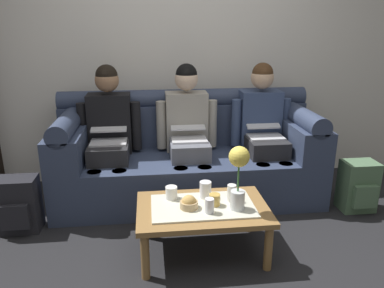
{
  "coord_description": "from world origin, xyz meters",
  "views": [
    {
      "loc": [
        -0.34,
        -2.07,
        1.55
      ],
      "look_at": [
        0.0,
        0.84,
        0.61
      ],
      "focal_mm": 34.84,
      "sensor_mm": 36.0,
      "label": 1
    }
  ],
  "objects_px": {
    "person_left": "(109,130)",
    "cup_far_center": "(232,193)",
    "couch": "(188,157)",
    "coffee_table": "(203,212)",
    "cup_near_right": "(215,200)",
    "backpack_left": "(19,205)",
    "cup_far_right": "(171,193)",
    "person_middle": "(188,128)",
    "cup_near_left": "(205,190)",
    "backpack_right": "(358,187)",
    "flower_vase": "(239,171)",
    "snack_bowl": "(189,203)",
    "person_right": "(263,125)",
    "cup_far_left": "(209,206)"
  },
  "relations": [
    {
      "from": "person_left",
      "to": "cup_far_center",
      "type": "height_order",
      "value": "person_left"
    },
    {
      "from": "person_right",
      "to": "cup_far_left",
      "type": "bearing_deg",
      "value": -122.03
    },
    {
      "from": "coffee_table",
      "to": "backpack_left",
      "type": "relative_size",
      "value": 2.05
    },
    {
      "from": "person_right",
      "to": "cup_far_center",
      "type": "xyz_separation_m",
      "value": [
        -0.49,
        -0.92,
        -0.23
      ]
    },
    {
      "from": "coffee_table",
      "to": "backpack_right",
      "type": "bearing_deg",
      "value": 18.65
    },
    {
      "from": "person_left",
      "to": "backpack_right",
      "type": "height_order",
      "value": "person_left"
    },
    {
      "from": "backpack_left",
      "to": "cup_near_left",
      "type": "bearing_deg",
      "value": -13.66
    },
    {
      "from": "couch",
      "to": "coffee_table",
      "type": "height_order",
      "value": "couch"
    },
    {
      "from": "flower_vase",
      "to": "cup_near_left",
      "type": "xyz_separation_m",
      "value": [
        -0.19,
        0.2,
        -0.21
      ]
    },
    {
      "from": "person_left",
      "to": "cup_near_right",
      "type": "relative_size",
      "value": 15.03
    },
    {
      "from": "person_middle",
      "to": "cup_near_right",
      "type": "xyz_separation_m",
      "value": [
        0.08,
        -0.97,
        -0.25
      ]
    },
    {
      "from": "person_middle",
      "to": "person_right",
      "type": "distance_m",
      "value": 0.7
    },
    {
      "from": "cup_near_right",
      "to": "cup_far_right",
      "type": "height_order",
      "value": "cup_far_right"
    },
    {
      "from": "couch",
      "to": "snack_bowl",
      "type": "xyz_separation_m",
      "value": [
        -0.1,
        -1.0,
        0.04
      ]
    },
    {
      "from": "snack_bowl",
      "to": "cup_near_left",
      "type": "distance_m",
      "value": 0.2
    },
    {
      "from": "cup_near_left",
      "to": "cup_far_right",
      "type": "relative_size",
      "value": 1.32
    },
    {
      "from": "cup_near_right",
      "to": "backpack_left",
      "type": "height_order",
      "value": "cup_near_right"
    },
    {
      "from": "flower_vase",
      "to": "backpack_right",
      "type": "relative_size",
      "value": 1.0
    },
    {
      "from": "cup_near_right",
      "to": "backpack_right",
      "type": "xyz_separation_m",
      "value": [
        1.35,
        0.49,
        -0.19
      ]
    },
    {
      "from": "cup_far_center",
      "to": "cup_far_right",
      "type": "height_order",
      "value": "cup_far_center"
    },
    {
      "from": "snack_bowl",
      "to": "cup_far_center",
      "type": "xyz_separation_m",
      "value": [
        0.31,
        0.07,
        0.03
      ]
    },
    {
      "from": "cup_far_left",
      "to": "cup_far_right",
      "type": "xyz_separation_m",
      "value": [
        -0.23,
        0.24,
        -0.0
      ]
    },
    {
      "from": "person_middle",
      "to": "cup_near_right",
      "type": "relative_size",
      "value": 15.03
    },
    {
      "from": "coffee_table",
      "to": "cup_near_right",
      "type": "xyz_separation_m",
      "value": [
        0.08,
        -0.01,
        0.09
      ]
    },
    {
      "from": "cup_near_right",
      "to": "cup_far_center",
      "type": "distance_m",
      "value": 0.14
    },
    {
      "from": "cup_near_left",
      "to": "cup_near_right",
      "type": "height_order",
      "value": "cup_near_left"
    },
    {
      "from": "snack_bowl",
      "to": "backpack_right",
      "type": "relative_size",
      "value": 0.28
    },
    {
      "from": "couch",
      "to": "cup_near_right",
      "type": "distance_m",
      "value": 0.98
    },
    {
      "from": "coffee_table",
      "to": "cup_far_right",
      "type": "distance_m",
      "value": 0.26
    },
    {
      "from": "person_middle",
      "to": "coffee_table",
      "type": "height_order",
      "value": "person_middle"
    },
    {
      "from": "cup_near_right",
      "to": "backpack_left",
      "type": "xyz_separation_m",
      "value": [
        -1.45,
        0.47,
        -0.19
      ]
    },
    {
      "from": "person_middle",
      "to": "backpack_right",
      "type": "bearing_deg",
      "value": -18.67
    },
    {
      "from": "person_right",
      "to": "cup_near_left",
      "type": "xyz_separation_m",
      "value": [
        -0.66,
        -0.85,
        -0.23
      ]
    },
    {
      "from": "backpack_right",
      "to": "person_left",
      "type": "bearing_deg",
      "value": 167.23
    },
    {
      "from": "backpack_right",
      "to": "flower_vase",
      "type": "bearing_deg",
      "value": -155.09
    },
    {
      "from": "person_right",
      "to": "cup_near_left",
      "type": "distance_m",
      "value": 1.1
    },
    {
      "from": "cup_near_left",
      "to": "cup_far_right",
      "type": "height_order",
      "value": "cup_near_left"
    },
    {
      "from": "cup_far_center",
      "to": "cup_far_right",
      "type": "xyz_separation_m",
      "value": [
        -0.42,
        0.09,
        -0.01
      ]
    },
    {
      "from": "cup_far_center",
      "to": "cup_far_left",
      "type": "height_order",
      "value": "cup_far_center"
    },
    {
      "from": "person_middle",
      "to": "backpack_right",
      "type": "distance_m",
      "value": 1.57
    },
    {
      "from": "cup_far_right",
      "to": "couch",
      "type": "bearing_deg",
      "value": 76.24
    },
    {
      "from": "person_right",
      "to": "backpack_right",
      "type": "distance_m",
      "value": 0.98
    },
    {
      "from": "person_left",
      "to": "backpack_left",
      "type": "relative_size",
      "value": 2.79
    },
    {
      "from": "flower_vase",
      "to": "cup_far_right",
      "type": "height_order",
      "value": "flower_vase"
    },
    {
      "from": "person_middle",
      "to": "snack_bowl",
      "type": "xyz_separation_m",
      "value": [
        -0.1,
        -0.99,
        -0.25
      ]
    },
    {
      "from": "flower_vase",
      "to": "person_middle",
      "type": "bearing_deg",
      "value": 102.04
    },
    {
      "from": "couch",
      "to": "person_middle",
      "type": "bearing_deg",
      "value": -90.0
    },
    {
      "from": "flower_vase",
      "to": "backpack_left",
      "type": "bearing_deg",
      "value": 161.33
    },
    {
      "from": "person_left",
      "to": "backpack_right",
      "type": "relative_size",
      "value": 2.78
    },
    {
      "from": "cup_near_left",
      "to": "person_middle",
      "type": "bearing_deg",
      "value": 92.44
    }
  ]
}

